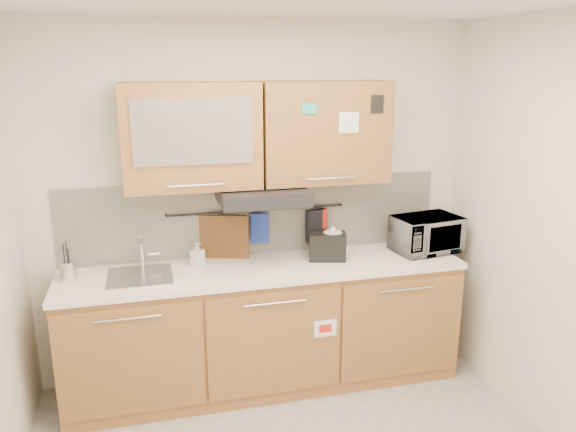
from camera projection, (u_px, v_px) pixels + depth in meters
wall_back at (256, 203)px, 4.13m from camera, size 3.20×0.00×3.20m
base_cabinet at (266, 333)px, 4.08m from camera, size 2.80×0.64×0.88m
countertop at (265, 269)px, 3.94m from camera, size 2.82×0.62×0.04m
backsplash at (256, 217)px, 4.14m from camera, size 2.80×0.02×0.56m
upper_cabinets at (259, 134)px, 3.82m from camera, size 1.82×0.37×0.70m
range_hood at (262, 195)px, 3.86m from camera, size 0.60×0.46×0.10m
sink at (140, 276)px, 3.75m from camera, size 0.42×0.40×0.26m
utensil_rail at (257, 210)px, 4.09m from camera, size 1.30×0.02×0.02m
utensil_crock at (68, 270)px, 3.66m from camera, size 0.14×0.14×0.27m
kettle at (333, 246)px, 4.07m from camera, size 0.17×0.15×0.24m
toaster at (327, 246)px, 4.05m from camera, size 0.29×0.22×0.20m
microwave at (426, 234)px, 4.22m from camera, size 0.53×0.40×0.27m
soap_bottle at (197, 254)px, 3.93m from camera, size 0.11×0.11×0.17m
cutting_board at (224, 245)px, 4.08m from camera, size 0.35×0.13×0.44m
oven_mitt at (260, 228)px, 4.12m from camera, size 0.14×0.06×0.22m
dark_pouch at (316, 226)px, 4.22m from camera, size 0.16×0.08×0.25m
pot_holder at (320, 219)px, 4.22m from camera, size 0.12×0.02×0.15m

